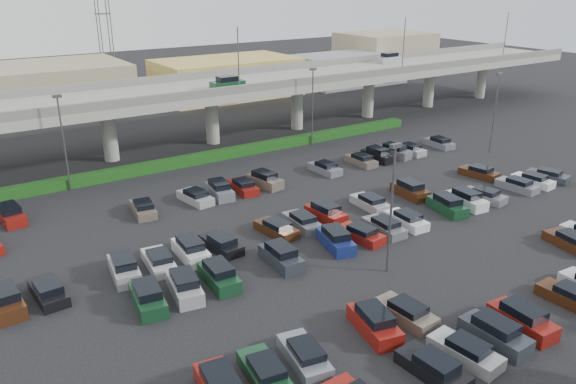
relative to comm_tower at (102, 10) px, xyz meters
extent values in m
plane|color=black|center=(-4.00, -74.00, -15.61)|extent=(280.00, 280.00, 0.00)
cube|color=#999991|center=(-4.00, -42.00, -8.36)|extent=(150.00, 13.00, 1.10)
cube|color=slate|center=(-4.00, -48.25, -7.31)|extent=(150.00, 0.50, 1.00)
cube|color=slate|center=(-4.00, -35.75, -7.31)|extent=(150.00, 0.50, 1.00)
cylinder|color=#999991|center=(-13.00, -42.00, -12.26)|extent=(1.80, 1.80, 6.70)
cube|color=slate|center=(-13.00, -42.00, -9.11)|extent=(2.60, 9.75, 0.50)
cylinder|color=#999991|center=(1.00, -42.00, -12.26)|extent=(1.80, 1.80, 6.70)
cube|color=slate|center=(1.00, -42.00, -9.11)|extent=(2.60, 9.75, 0.50)
cylinder|color=#999991|center=(15.00, -42.00, -12.26)|extent=(1.80, 1.80, 6.70)
cube|color=slate|center=(15.00, -42.00, -9.11)|extent=(2.60, 9.75, 0.50)
cylinder|color=#999991|center=(29.00, -42.00, -12.26)|extent=(1.80, 1.80, 6.70)
cube|color=slate|center=(29.00, -42.00, -9.11)|extent=(2.60, 9.75, 0.50)
cylinder|color=#999991|center=(43.00, -42.00, -12.26)|extent=(1.80, 1.80, 6.70)
cube|color=slate|center=(43.00, -42.00, -9.11)|extent=(2.60, 9.75, 0.50)
cylinder|color=#999991|center=(57.00, -42.00, -12.26)|extent=(1.80, 1.80, 6.70)
cube|color=slate|center=(57.00, -42.00, -9.11)|extent=(2.60, 9.75, 0.50)
cube|color=#163E24|center=(2.00, -45.00, -7.29)|extent=(4.40, 1.82, 1.05)
cube|color=black|center=(2.00, -45.00, -6.47)|extent=(2.60, 1.60, 0.65)
cube|color=#A3A3A7|center=(36.00, -39.00, -7.29)|extent=(4.40, 1.82, 1.05)
cube|color=black|center=(36.00, -39.00, -6.47)|extent=(2.60, 1.60, 0.65)
cylinder|color=#48484D|center=(2.00, -48.10, -3.81)|extent=(0.14, 0.14, 8.00)
cylinder|color=#48484D|center=(30.00, -48.10, -3.81)|extent=(0.14, 0.14, 8.00)
cylinder|color=#48484D|center=(54.00, -48.10, -3.81)|extent=(0.14, 0.14, 8.00)
cube|color=#173B11|center=(-4.00, -49.00, -15.06)|extent=(66.00, 1.60, 1.10)
cube|color=black|center=(-10.25, -92.50, -15.20)|extent=(2.07, 4.50, 0.82)
cube|color=black|center=(-10.25, -92.70, -14.57)|extent=(1.73, 2.39, 0.50)
cube|color=#A3A3A7|center=(-7.50, -92.50, -15.20)|extent=(2.27, 4.57, 0.82)
cube|color=black|center=(-7.50, -92.70, -14.57)|extent=(1.83, 2.45, 0.50)
cube|color=#2C3239|center=(-4.75, -92.50, -15.09)|extent=(1.91, 4.44, 1.05)
cube|color=black|center=(-4.75, -92.50, -14.27)|extent=(1.65, 2.63, 0.65)
cube|color=maroon|center=(-2.00, -92.50, -15.09)|extent=(2.11, 4.51, 1.05)
cube|color=black|center=(-2.00, -92.50, -14.27)|extent=(1.77, 2.70, 0.65)
cube|color=#412211|center=(3.50, -92.50, -15.20)|extent=(1.91, 4.44, 0.82)
cube|color=black|center=(3.50, -92.70, -14.57)|extent=(1.65, 2.33, 0.50)
cube|color=black|center=(-21.25, -87.50, -14.27)|extent=(1.94, 2.79, 0.65)
cube|color=#163E24|center=(-18.50, -87.50, -15.20)|extent=(2.45, 4.62, 0.82)
cube|color=black|center=(-18.50, -87.70, -14.57)|extent=(1.92, 2.51, 0.50)
cube|color=slate|center=(-15.75, -87.50, -15.20)|extent=(2.60, 4.66, 0.82)
cube|color=black|center=(-15.75, -87.70, -14.57)|extent=(2.00, 2.55, 0.50)
cube|color=maroon|center=(-10.25, -87.50, -15.09)|extent=(2.75, 4.69, 1.05)
cube|color=black|center=(-10.25, -87.50, -14.27)|extent=(2.14, 2.89, 0.65)
cube|color=#695D52|center=(-7.50, -87.50, -15.20)|extent=(2.09, 4.51, 0.82)
cube|color=black|center=(-7.50, -87.70, -14.57)|extent=(1.74, 2.40, 0.50)
cube|color=#412211|center=(11.75, -87.50, -15.20)|extent=(2.58, 4.65, 0.82)
cube|color=black|center=(11.75, -87.70, -14.57)|extent=(1.99, 2.55, 0.50)
cube|color=#163E24|center=(-21.25, -76.50, -15.09)|extent=(2.39, 4.60, 1.05)
cube|color=black|center=(-21.25, -76.50, -14.27)|extent=(1.93, 2.79, 0.65)
cube|color=#A3A3A7|center=(-18.50, -76.50, -15.09)|extent=(2.54, 4.64, 1.05)
cube|color=black|center=(-18.50, -76.50, -14.27)|extent=(2.02, 2.83, 0.65)
cube|color=#163E24|center=(-15.75, -76.50, -15.09)|extent=(2.10, 4.51, 1.05)
cube|color=black|center=(-15.75, -76.50, -14.27)|extent=(1.77, 2.70, 0.65)
cube|color=#2C3239|center=(-10.25, -76.50, -15.09)|extent=(2.03, 4.48, 1.05)
cube|color=black|center=(-10.25, -76.50, -14.27)|extent=(1.72, 2.67, 0.65)
cube|color=navy|center=(-4.75, -76.50, -15.09)|extent=(2.80, 4.70, 1.05)
cube|color=black|center=(-4.75, -76.50, -14.27)|extent=(2.17, 2.90, 0.65)
cube|color=maroon|center=(-2.00, -76.50, -15.20)|extent=(2.39, 4.60, 0.82)
cube|color=black|center=(-2.00, -76.70, -14.57)|extent=(1.89, 2.49, 0.50)
cube|color=slate|center=(0.75, -76.50, -15.20)|extent=(2.07, 4.50, 0.82)
cube|color=black|center=(0.75, -76.70, -14.57)|extent=(1.73, 2.39, 0.50)
cube|color=white|center=(3.50, -76.50, -15.20)|extent=(2.04, 4.49, 0.82)
cube|color=black|center=(3.50, -76.70, -14.57)|extent=(1.72, 2.38, 0.50)
cube|color=#163E24|center=(9.00, -76.50, -15.09)|extent=(2.60, 4.66, 1.05)
cube|color=black|center=(9.00, -76.50, -14.27)|extent=(2.05, 2.85, 0.65)
cube|color=white|center=(11.75, -76.50, -15.09)|extent=(2.21, 4.55, 1.05)
cube|color=black|center=(11.75, -76.50, -14.27)|extent=(1.83, 2.74, 0.65)
cube|color=slate|center=(14.50, -76.50, -15.20)|extent=(2.47, 4.63, 0.82)
cube|color=black|center=(14.50, -76.70, -14.57)|extent=(1.93, 2.52, 0.50)
cube|color=slate|center=(20.00, -76.50, -15.20)|extent=(2.10, 4.51, 0.82)
cube|color=black|center=(20.00, -76.70, -14.57)|extent=(1.75, 2.40, 0.50)
cube|color=white|center=(22.75, -76.50, -15.20)|extent=(2.23, 4.55, 0.82)
cube|color=black|center=(22.75, -76.70, -14.57)|extent=(1.81, 2.44, 0.50)
cube|color=#2C3239|center=(25.50, -76.50, -15.20)|extent=(2.82, 4.71, 0.82)
cube|color=black|center=(25.50, -76.69, -14.57)|extent=(2.11, 2.62, 0.50)
cube|color=#412211|center=(-29.50, -71.50, -15.09)|extent=(2.07, 4.50, 1.05)
cube|color=black|center=(-29.50, -71.50, -14.27)|extent=(1.75, 2.69, 0.65)
cube|color=black|center=(-26.75, -71.50, -15.20)|extent=(2.09, 4.50, 0.82)
cube|color=black|center=(-26.75, -71.70, -14.57)|extent=(1.74, 2.39, 0.50)
cube|color=#A3A3A7|center=(-21.25, -71.50, -15.09)|extent=(2.41, 4.61, 1.05)
cube|color=black|center=(-21.25, -71.50, -14.27)|extent=(1.95, 2.80, 0.65)
cube|color=silver|center=(-18.50, -71.50, -15.20)|extent=(2.29, 4.57, 0.82)
cube|color=black|center=(-18.50, -71.70, -14.57)|extent=(1.84, 2.46, 0.50)
cube|color=white|center=(-15.75, -71.50, -15.09)|extent=(2.07, 4.50, 1.05)
cube|color=black|center=(-15.75, -71.50, -14.27)|extent=(1.75, 2.69, 0.65)
cube|color=black|center=(-13.00, -71.50, -15.20)|extent=(2.23, 4.55, 0.82)
cube|color=black|center=(-13.00, -71.70, -14.57)|extent=(1.81, 2.44, 0.50)
cube|color=#412211|center=(-7.50, -71.50, -15.20)|extent=(2.36, 4.60, 0.82)
cube|color=black|center=(-7.50, -71.70, -14.57)|extent=(1.88, 2.48, 0.50)
cube|color=slate|center=(-4.75, -71.50, -15.20)|extent=(2.08, 4.50, 0.82)
cube|color=black|center=(-4.75, -71.70, -14.57)|extent=(1.74, 2.39, 0.50)
cube|color=maroon|center=(-2.00, -71.50, -15.09)|extent=(2.05, 4.49, 1.05)
cube|color=black|center=(-2.00, -71.50, -14.27)|extent=(1.73, 2.68, 0.65)
cube|color=#A3A3A7|center=(3.50, -71.50, -15.20)|extent=(2.07, 4.50, 0.82)
cube|color=black|center=(3.50, -71.70, -14.57)|extent=(1.73, 2.39, 0.50)
cube|color=#412211|center=(9.00, -71.50, -15.09)|extent=(2.22, 4.55, 1.05)
cube|color=black|center=(9.00, -71.50, -14.27)|extent=(1.84, 2.74, 0.65)
cube|color=#412211|center=(20.00, -71.50, -15.20)|extent=(2.50, 4.63, 0.82)
cube|color=black|center=(20.00, -71.70, -14.57)|extent=(1.95, 2.53, 0.50)
cube|color=#695D52|center=(-15.75, -60.50, -15.20)|extent=(2.42, 4.61, 0.82)
cube|color=black|center=(-15.75, -60.70, -14.57)|extent=(1.91, 2.50, 0.50)
cube|color=#A3A3A7|center=(-10.25, -60.50, -15.20)|extent=(2.42, 4.61, 0.82)
cube|color=black|center=(-10.25, -60.70, -14.57)|extent=(1.91, 2.50, 0.50)
cube|color=slate|center=(-7.50, -60.50, -15.09)|extent=(2.36, 4.59, 1.05)
cube|color=black|center=(-7.50, -60.50, -14.27)|extent=(1.92, 2.78, 0.65)
cube|color=maroon|center=(-4.75, -60.50, -15.20)|extent=(2.01, 4.48, 0.82)
cube|color=black|center=(-4.75, -60.70, -14.57)|extent=(1.70, 2.37, 0.50)
cube|color=#695D52|center=(-2.00, -60.50, -15.09)|extent=(2.57, 4.65, 1.05)
cube|color=black|center=(-2.00, -60.50, -14.27)|extent=(2.04, 2.84, 0.65)
cube|color=slate|center=(6.25, -60.50, -15.20)|extent=(2.03, 4.48, 0.82)
cube|color=black|center=(6.25, -60.70, -14.57)|extent=(1.71, 2.38, 0.50)
cube|color=#695D52|center=(11.75, -60.50, -15.20)|extent=(1.85, 4.41, 0.82)
cube|color=black|center=(11.75, -60.70, -14.57)|extent=(1.62, 2.31, 0.50)
cube|color=black|center=(14.50, -60.50, -15.09)|extent=(1.95, 4.45, 1.05)
cube|color=black|center=(14.50, -60.50, -14.27)|extent=(1.68, 2.65, 0.65)
cube|color=slate|center=(17.25, -60.50, -15.09)|extent=(2.68, 4.68, 1.05)
cube|color=black|center=(17.25, -60.50, -14.27)|extent=(2.10, 2.87, 0.65)
cube|color=#A3A3A7|center=(20.00, -60.50, -15.20)|extent=(1.91, 4.44, 0.82)
cube|color=black|center=(20.00, -60.70, -14.57)|extent=(1.65, 2.33, 0.50)
cube|color=slate|center=(25.50, -60.50, -15.20)|extent=(2.18, 4.54, 0.82)
cube|color=black|center=(25.50, -60.70, -14.57)|extent=(1.79, 2.42, 0.50)
cube|color=maroon|center=(-26.75, -55.50, -15.09)|extent=(2.32, 4.58, 1.05)
cube|color=black|center=(-26.75, -55.50, -14.27)|extent=(1.89, 2.77, 0.65)
cylinder|color=#48484D|center=(29.00, -66.00, -10.61)|extent=(0.18, 0.18, 10.00)
cube|color=#48484D|center=(29.00, -66.00, -5.46)|extent=(0.90, 0.38, 0.30)
cylinder|color=#48484D|center=(-20.00, -50.00, -10.61)|extent=(0.18, 0.18, 10.00)
cube|color=#48484D|center=(-20.00, -50.00, -5.46)|extent=(0.90, 0.38, 0.30)
cylinder|color=#48484D|center=(12.00, -50.00, -10.61)|extent=(0.18, 0.18, 10.00)
cube|color=#48484D|center=(12.00, -50.00, -5.46)|extent=(0.90, 0.38, 0.30)
cylinder|color=#48484D|center=(-4.00, -82.00, -10.61)|extent=(0.18, 0.18, 10.00)
cube|color=#48484D|center=(-4.00, -82.00, -5.46)|extent=(0.90, 0.38, 0.30)
cube|color=tan|center=(-16.00, -10.00, -11.61)|extent=(30.00, 18.00, 8.00)
cube|color=tan|center=(18.00, -14.00, -12.11)|extent=(26.00, 15.00, 7.00)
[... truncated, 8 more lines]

